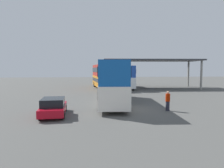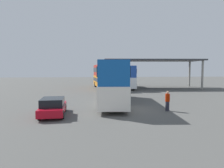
{
  "view_description": "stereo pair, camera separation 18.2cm",
  "coord_description": "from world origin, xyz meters",
  "px_view_note": "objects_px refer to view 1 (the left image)",
  "views": [
    {
      "loc": [
        -3.6,
        -16.42,
        3.53
      ],
      "look_at": [
        -1.31,
        3.43,
        2.0
      ],
      "focal_mm": 31.24,
      "sensor_mm": 36.0,
      "label": 1
    },
    {
      "loc": [
        -3.42,
        -16.44,
        3.53
      ],
      "look_at": [
        -1.31,
        3.43,
        2.0
      ],
      "focal_mm": 31.24,
      "sensor_mm": 36.0,
      "label": 2
    }
  ],
  "objects_px": {
    "parked_hatchback": "(53,107)",
    "pedestrian_waiting": "(168,101)",
    "double_decker_mid_row": "(123,76)",
    "double_decker_near_canopy": "(103,75)",
    "double_decker_main": "(112,81)"
  },
  "relations": [
    {
      "from": "parked_hatchback",
      "to": "pedestrian_waiting",
      "type": "xyz_separation_m",
      "value": [
        9.3,
        0.6,
        0.16
      ]
    },
    {
      "from": "pedestrian_waiting",
      "to": "double_decker_mid_row",
      "type": "bearing_deg",
      "value": -86.72
    },
    {
      "from": "pedestrian_waiting",
      "to": "double_decker_near_canopy",
      "type": "bearing_deg",
      "value": -76.05
    },
    {
      "from": "parked_hatchback",
      "to": "double_decker_near_canopy",
      "type": "relative_size",
      "value": 0.36
    },
    {
      "from": "parked_hatchback",
      "to": "double_decker_mid_row",
      "type": "height_order",
      "value": "double_decker_mid_row"
    },
    {
      "from": "double_decker_main",
      "to": "double_decker_mid_row",
      "type": "relative_size",
      "value": 1.08
    },
    {
      "from": "double_decker_main",
      "to": "pedestrian_waiting",
      "type": "xyz_separation_m",
      "value": [
        4.26,
        -4.23,
        -1.49
      ]
    },
    {
      "from": "double_decker_main",
      "to": "double_decker_mid_row",
      "type": "bearing_deg",
      "value": -9.01
    },
    {
      "from": "double_decker_main",
      "to": "double_decker_near_canopy",
      "type": "distance_m",
      "value": 15.76
    },
    {
      "from": "double_decker_near_canopy",
      "to": "pedestrian_waiting",
      "type": "height_order",
      "value": "double_decker_near_canopy"
    },
    {
      "from": "double_decker_mid_row",
      "to": "double_decker_main",
      "type": "bearing_deg",
      "value": 166.42
    },
    {
      "from": "double_decker_near_canopy",
      "to": "double_decker_mid_row",
      "type": "height_order",
      "value": "double_decker_near_canopy"
    },
    {
      "from": "double_decker_main",
      "to": "parked_hatchback",
      "type": "distance_m",
      "value": 7.17
    },
    {
      "from": "parked_hatchback",
      "to": "double_decker_near_canopy",
      "type": "height_order",
      "value": "double_decker_near_canopy"
    },
    {
      "from": "pedestrian_waiting",
      "to": "double_decker_main",
      "type": "bearing_deg",
      "value": -42.57
    }
  ]
}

